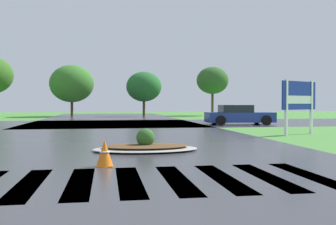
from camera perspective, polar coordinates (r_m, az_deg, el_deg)
The scene contains 8 objects.
asphalt_roadway at distance 12.90m, azimuth -7.14°, elevation -5.06°, with size 12.00×80.00×0.01m, color #35353A.
asphalt_cross_road at distance 27.48m, azimuth -8.15°, elevation -1.61°, with size 90.00×10.80×0.01m, color #35353A.
crosswalk_stripes at distance 7.40m, azimuth -5.70°, elevation -9.93°, with size 7.65×2.97×0.01m.
estate_billboard at distance 18.62m, azimuth 18.69°, elevation 1.97°, with size 2.20×1.21×2.48m.
median_island at distance 11.87m, azimuth -3.33°, elevation -4.99°, with size 3.19×1.88×0.68m.
car_white_sedan at distance 26.37m, azimuth 10.33°, elevation -0.42°, with size 4.54×2.30×1.31m.
traffic_cone at distance 9.05m, azimuth -9.28°, elevation -5.97°, with size 0.39×0.39×0.62m.
background_treeline at distance 42.45m, azimuth -13.95°, elevation 4.52°, with size 34.39×5.63×6.27m.
Camera 1 is at (-0.42, -2.81, 1.46)m, focal length 41.54 mm.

